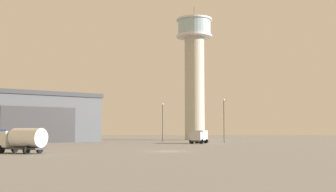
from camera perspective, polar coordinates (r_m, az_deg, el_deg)
ground_plane at (r=57.65m, az=-0.02°, el=-7.31°), size 400.00×400.00×0.00m
control_tower at (r=129.68m, az=3.50°, el=3.83°), size 10.73×10.73×40.29m
hangar at (r=111.58m, az=-18.48°, el=-2.73°), size 38.83×37.46×11.79m
airplane_orange at (r=70.54m, az=-18.49°, el=-5.47°), size 7.73×9.88×2.90m
truck_fuel_tanker_white at (r=54.96m, az=-18.67°, el=-5.43°), size 6.60×4.63×3.03m
truck_box_silver at (r=92.54m, az=4.14°, el=-5.30°), size 4.12×6.85×2.77m
light_post_west at (r=107.20m, az=-0.72°, el=-3.05°), size 0.44×0.44×9.55m
light_post_north at (r=98.27m, az=7.39°, el=-2.76°), size 0.44×0.44×9.93m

